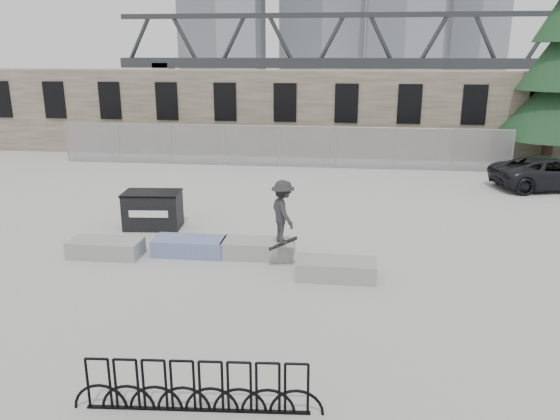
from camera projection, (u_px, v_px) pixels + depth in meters
The scene contains 13 objects.
ground at pixel (224, 259), 15.11m from camera, with size 120.00×120.00×0.00m, color #B1B1AC.
stone_wall at pixel (288, 112), 29.93m from camera, with size 36.00×2.58×4.50m.
chainlink_fence at pixel (279, 146), 26.71m from camera, with size 22.06×0.06×2.02m.
planter_far_left at pixel (106, 247), 15.23m from camera, with size 2.00×0.90×0.47m.
planter_center_left at pixel (189, 245), 15.37m from camera, with size 2.00×0.90×0.47m.
planter_center_right at pixel (258, 248), 15.19m from camera, with size 2.00×0.90×0.47m.
planter_offset at pixel (336, 268), 13.77m from camera, with size 2.00×0.90×0.47m.
dumpster at pixel (153, 210), 17.59m from camera, with size 1.90×1.26×1.19m.
bike_rack at pixel (197, 387), 8.61m from camera, with size 4.03×0.36×0.90m.
spruce_tree at pixel (558, 74), 26.07m from camera, with size 5.28×5.28×11.50m.
truss_bridge at pixel (406, 62), 65.14m from camera, with size 70.00×3.00×9.80m.
suv at pixel (551, 173), 22.54m from camera, with size 2.22×4.81×1.34m, color black.
skateboarder at pixel (283, 212), 14.04m from camera, with size 1.05×1.24×1.87m.
Camera 1 is at (3.26, -13.82, 5.56)m, focal length 35.00 mm.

